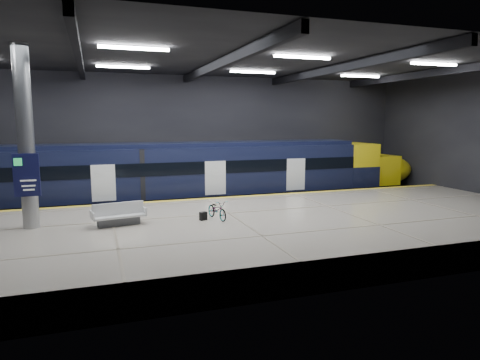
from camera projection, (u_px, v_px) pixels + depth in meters
name	position (u px, v px, depth m)	size (l,w,h in m)	color
ground	(223.00, 232.00, 20.18)	(30.00, 30.00, 0.00)	black
room_shell	(222.00, 109.00, 19.39)	(30.10, 16.10, 8.05)	black
platform	(240.00, 233.00, 17.77)	(30.00, 11.00, 1.10)	#B6A99A
safety_strip	(208.00, 199.00, 22.61)	(30.00, 0.40, 0.01)	gold
rails	(196.00, 208.00, 25.33)	(30.00, 1.52, 0.16)	gray
train	(189.00, 175.00, 24.92)	(29.40, 2.84, 3.79)	black
bench	(119.00, 217.00, 16.87)	(2.17, 1.18, 0.91)	#595B60
bicycle	(217.00, 210.00, 17.87)	(0.54, 1.54, 0.81)	#99999E
pannier_bag	(203.00, 216.00, 17.71)	(0.30, 0.18, 0.35)	black
info_column	(26.00, 140.00, 16.03)	(0.90, 0.78, 6.90)	#9EA0A5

